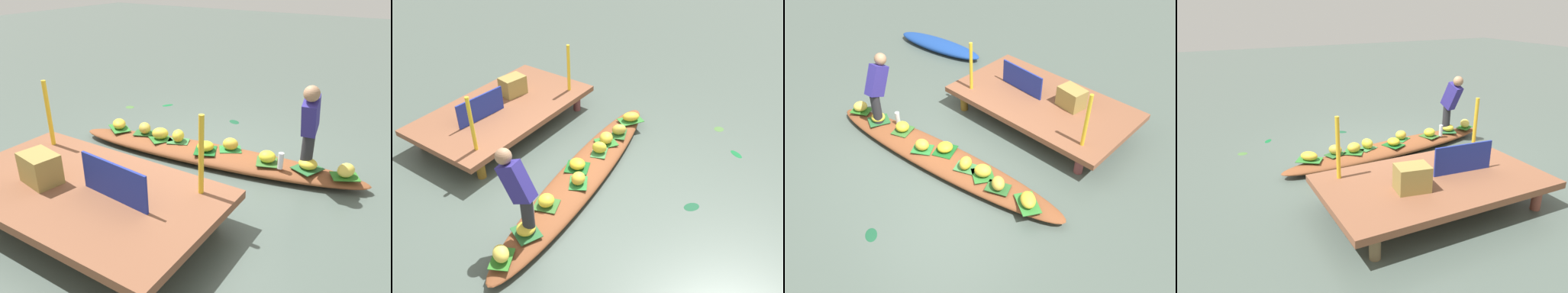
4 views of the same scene
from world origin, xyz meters
TOP-DOWN VIEW (x-y plane):
  - canal_water at (0.00, 0.00)m, footprint 40.00×40.00m
  - dock_platform at (0.47, 2.07)m, footprint 3.20×1.80m
  - vendor_boat at (0.00, 0.00)m, footprint 4.59×1.24m
  - moored_boat at (-3.03, 2.72)m, footprint 2.35×0.86m
  - leaf_mat_0 at (-0.89, -0.04)m, footprint 0.38×0.40m
  - banana_bunch_0 at (-0.89, -0.04)m, footprint 0.26×0.25m
  - leaf_mat_1 at (-0.27, -0.13)m, footprint 0.41×0.39m
  - banana_bunch_1 at (-0.27, -0.13)m, footprint 0.28×0.26m
  - leaf_mat_2 at (-1.43, -0.15)m, footprint 0.42×0.44m
  - banana_bunch_2 at (-1.43, -0.15)m, footprint 0.30×0.29m
  - leaf_mat_3 at (0.03, 0.10)m, footprint 0.43×0.45m
  - banana_bunch_3 at (0.03, 0.10)m, footprint 0.30×0.31m
  - leaf_mat_4 at (0.56, 0.04)m, footprint 0.39×0.34m
  - banana_bunch_4 at (0.56, 0.04)m, footprint 0.26×0.29m
  - leaf_mat_5 at (0.86, 0.10)m, footprint 0.45×0.45m
  - banana_bunch_5 at (0.86, 0.10)m, footprint 0.33×0.31m
  - leaf_mat_6 at (1.20, 0.06)m, footprint 0.41×0.36m
  - banana_bunch_6 at (1.20, 0.06)m, footprint 0.31×0.30m
  - leaf_mat_7 at (-1.92, -0.19)m, footprint 0.42×0.38m
  - banana_bunch_7 at (-1.92, -0.19)m, footprint 0.29×0.31m
  - leaf_mat_8 at (1.71, 0.11)m, footprint 0.51×0.46m
  - banana_bunch_8 at (1.71, 0.11)m, footprint 0.37×0.36m
  - vendor_person at (-1.41, -0.07)m, footprint 0.24×0.49m
  - water_bottle at (-1.11, 0.04)m, footprint 0.08×0.08m
  - market_banner at (-0.03, 2.07)m, footprint 0.94×0.11m
  - railing_post_west at (-0.73, 1.47)m, footprint 0.06×0.06m
  - railing_post_east at (1.67, 1.47)m, footprint 0.06×0.06m
  - produce_crate at (0.94, 2.24)m, footprint 0.49×0.39m
  - drifting_plant_1 at (0.42, -1.64)m, footprint 0.29×0.27m

SIDE VIEW (x-z plane):
  - canal_water at x=0.00m, z-range 0.00..0.00m
  - drifting_plant_1 at x=0.42m, z-range 0.00..0.01m
  - vendor_boat at x=0.00m, z-range 0.00..0.20m
  - moored_boat at x=-3.03m, z-range 0.00..0.22m
  - leaf_mat_0 at x=-0.89m, z-range 0.20..0.21m
  - leaf_mat_1 at x=-0.27m, z-range 0.20..0.21m
  - leaf_mat_2 at x=-1.43m, z-range 0.20..0.21m
  - leaf_mat_3 at x=0.03m, z-range 0.20..0.21m
  - leaf_mat_4 at x=0.56m, z-range 0.20..0.21m
  - leaf_mat_5 at x=0.86m, z-range 0.20..0.21m
  - leaf_mat_6 at x=1.20m, z-range 0.20..0.21m
  - leaf_mat_7 at x=-1.92m, z-range 0.20..0.21m
  - leaf_mat_8 at x=1.71m, z-range 0.20..0.21m
  - banana_bunch_3 at x=0.03m, z-range 0.21..0.35m
  - banana_bunch_2 at x=-1.43m, z-range 0.21..0.35m
  - banana_bunch_8 at x=1.71m, z-range 0.21..0.36m
  - banana_bunch_0 at x=-0.89m, z-range 0.21..0.37m
  - banana_bunch_5 at x=0.86m, z-range 0.21..0.39m
  - banana_bunch_6 at x=1.20m, z-range 0.21..0.39m
  - banana_bunch_1 at x=-0.27m, z-range 0.21..0.39m
  - banana_bunch_7 at x=-1.92m, z-range 0.21..0.39m
  - banana_bunch_4 at x=0.56m, z-range 0.21..0.40m
  - water_bottle at x=-1.11m, z-range 0.20..0.43m
  - dock_platform at x=0.47m, z-range 0.16..0.60m
  - produce_crate at x=0.94m, z-range 0.44..0.80m
  - market_banner at x=-0.03m, z-range 0.44..0.88m
  - vendor_person at x=-1.41m, z-range 0.29..1.50m
  - railing_post_west at x=-0.73m, z-range 0.44..1.35m
  - railing_post_east at x=1.67m, z-range 0.44..1.35m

